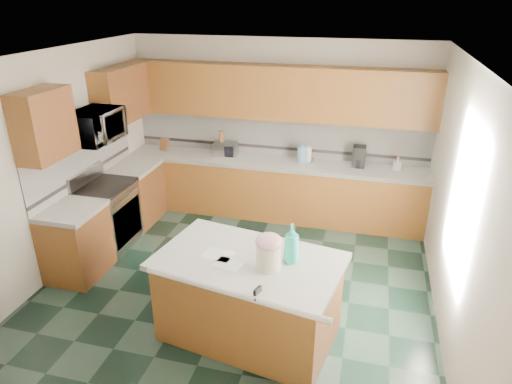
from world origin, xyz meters
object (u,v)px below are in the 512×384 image
(treat_jar, at_px, (269,257))
(soap_bottle_island, at_px, (292,243))
(coffee_maker, at_px, (359,156))
(island_top, at_px, (249,261))
(knife_block, at_px, (165,144))
(toaster_oven, at_px, (226,149))
(island_base, at_px, (249,300))

(treat_jar, relative_size, soap_bottle_island, 0.61)
(soap_bottle_island, distance_m, coffee_maker, 2.85)
(island_top, distance_m, soap_bottle_island, 0.47)
(knife_block, bearing_deg, toaster_oven, 9.50)
(island_base, relative_size, soap_bottle_island, 4.24)
(island_top, xyz_separation_m, soap_bottle_island, (0.41, 0.06, 0.23))
(coffee_maker, bearing_deg, treat_jar, -102.09)
(island_top, xyz_separation_m, treat_jar, (0.22, -0.11, 0.15))
(soap_bottle_island, distance_m, knife_block, 3.80)
(treat_jar, bearing_deg, knife_block, 110.30)
(island_top, bearing_deg, coffee_maker, 82.56)
(island_base, height_order, coffee_maker, coffee_maker)
(island_base, height_order, toaster_oven, toaster_oven)
(island_base, relative_size, knife_block, 8.38)
(treat_jar, height_order, toaster_oven, treat_jar)
(island_base, height_order, island_top, island_top)
(toaster_oven, bearing_deg, knife_block, 174.68)
(soap_bottle_island, relative_size, toaster_oven, 1.10)
(treat_jar, distance_m, coffee_maker, 3.05)
(soap_bottle_island, xyz_separation_m, knife_block, (-2.60, 2.78, -0.10))
(knife_block, bearing_deg, soap_bottle_island, -37.41)
(island_base, bearing_deg, island_top, -169.97)
(island_base, height_order, knife_block, knife_block)
(treat_jar, distance_m, soap_bottle_island, 0.26)
(toaster_oven, bearing_deg, island_top, -73.27)
(soap_bottle_island, bearing_deg, toaster_oven, 111.79)
(soap_bottle_island, relative_size, knife_block, 1.98)
(island_top, height_order, coffee_maker, coffee_maker)
(island_top, bearing_deg, island_base, 10.03)
(island_base, distance_m, treat_jar, 0.66)
(treat_jar, xyz_separation_m, knife_block, (-2.41, 2.94, -0.02))
(coffee_maker, bearing_deg, soap_bottle_island, -99.20)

